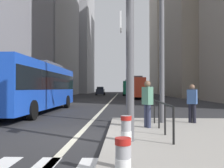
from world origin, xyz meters
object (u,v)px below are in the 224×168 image
object	(u,v)px
pedestrian_waiting	(192,102)
city_bus_red_distant	(129,87)
bollard_left	(126,139)
city_bus_red_receding	(136,87)
city_bus_blue_oncoming	(36,84)
car_oncoming_mid	(100,91)
car_receding_far	(130,91)
car_receding_near	(133,91)
street_lamp_post	(162,1)
pedestrian_walking	(147,101)

from	to	relation	value
pedestrian_waiting	city_bus_red_distant	bearing A→B (deg)	91.78
city_bus_red_distant	bollard_left	xyz separation A→B (m)	(-1.40, -51.67, -1.16)
city_bus_red_receding	city_bus_red_distant	world-z (taller)	same
city_bus_blue_oncoming	pedestrian_waiting	xyz separation A→B (m)	(8.60, -5.51, -0.81)
city_bus_red_receding	car_oncoming_mid	xyz separation A→B (m)	(-7.25, 17.68, -0.85)
car_receding_far	car_receding_near	bearing A→B (deg)	31.72
car_receding_far	pedestrian_waiting	distance (m)	56.28
city_bus_red_distant	street_lamp_post	distance (m)	45.82
city_bus_blue_oncoming	street_lamp_post	distance (m)	9.81
car_receding_near	pedestrian_walking	size ratio (longest dim) A/B	2.68
street_lamp_post	city_bus_red_receding	bearing A→B (deg)	89.18
street_lamp_post	bollard_left	world-z (taller)	street_lamp_post
bollard_left	city_bus_blue_oncoming	bearing A→B (deg)	116.68
car_receding_far	bollard_left	distance (m)	62.27
city_bus_red_distant	car_receding_far	world-z (taller)	city_bus_red_distant
city_bus_blue_oncoming	car_receding_far	size ratio (longest dim) A/B	2.84
bollard_left	pedestrian_walking	bearing A→B (deg)	79.76
city_bus_red_receding	pedestrian_waiting	bearing A→B (deg)	-88.33
city_bus_red_receding	city_bus_blue_oncoming	bearing A→B (deg)	-108.57
pedestrian_waiting	car_receding_near	bearing A→B (deg)	90.16
city_bus_blue_oncoming	city_bus_red_receding	size ratio (longest dim) A/B	1.09
city_bus_blue_oncoming	car_receding_far	distance (m)	51.35
car_oncoming_mid	car_receding_near	bearing A→B (deg)	52.74
city_bus_red_distant	car_receding_far	size ratio (longest dim) A/B	2.80
car_oncoming_mid	car_receding_far	bearing A→B (deg)	54.10
city_bus_red_receding	street_lamp_post	world-z (taller)	street_lamp_post
city_bus_blue_oncoming	car_receding_far	xyz separation A→B (m)	(7.74, 50.76, -0.85)
city_bus_red_distant	pedestrian_waiting	world-z (taller)	city_bus_red_distant
city_bus_red_distant	bollard_left	distance (m)	51.70
city_bus_red_receding	car_oncoming_mid	distance (m)	19.12
car_oncoming_mid	car_receding_far	xyz separation A→B (m)	(7.23, 9.99, -0.00)
car_oncoming_mid	car_receding_far	world-z (taller)	same
street_lamp_post	pedestrian_waiting	world-z (taller)	street_lamp_post
city_bus_red_receding	bollard_left	xyz separation A→B (m)	(-1.99, -34.58, -1.16)
city_bus_blue_oncoming	city_bus_red_receding	world-z (taller)	same
city_bus_red_distant	car_receding_near	distance (m)	11.11
car_receding_near	city_bus_blue_oncoming	bearing A→B (deg)	-99.36
city_bus_red_distant	car_receding_near	bearing A→B (deg)	83.45
car_receding_far	street_lamp_post	world-z (taller)	street_lamp_post
car_oncoming_mid	bollard_left	world-z (taller)	car_oncoming_mid
car_receding_near	pedestrian_walking	bearing A→B (deg)	-91.80
car_oncoming_mid	pedestrian_waiting	distance (m)	46.99
pedestrian_waiting	car_receding_far	bearing A→B (deg)	90.87
car_receding_near	street_lamp_post	distance (m)	56.87
car_receding_near	bollard_left	bearing A→B (deg)	-92.44
city_bus_red_receding	city_bus_red_distant	xyz separation A→B (m)	(-0.59, 17.09, 0.00)
car_receding_far	city_bus_blue_oncoming	bearing A→B (deg)	-98.67
city_bus_red_receding	bollard_left	size ratio (longest dim) A/B	11.63
car_oncoming_mid	pedestrian_waiting	xyz separation A→B (m)	(8.08, -46.29, 0.04)
city_bus_red_receding	street_lamp_post	size ratio (longest dim) A/B	1.37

